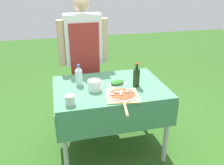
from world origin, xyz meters
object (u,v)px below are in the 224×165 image
object	(u,v)px
sauce_jar	(70,101)
mixing_tub	(94,85)
prep_table	(110,95)
oil_bottle	(136,77)
water_bottle	(79,75)
herb_container	(117,83)
pizza_on_peel	(122,96)
person_cook	(84,52)

from	to	relation	value
sauce_jar	mixing_tub	bearing A→B (deg)	42.65
prep_table	oil_bottle	xyz separation A→B (m)	(0.27, -0.07, 0.21)
oil_bottle	water_bottle	xyz separation A→B (m)	(-0.59, 0.19, 0.00)
water_bottle	mixing_tub	distance (m)	0.23
water_bottle	oil_bottle	bearing A→B (deg)	-17.81
herb_container	sauce_jar	xyz separation A→B (m)	(-0.53, -0.33, 0.02)
water_bottle	pizza_on_peel	bearing A→B (deg)	-46.50
person_cook	mixing_tub	distance (m)	0.77
person_cook	prep_table	bearing A→B (deg)	102.89
oil_bottle	sauce_jar	world-z (taller)	oil_bottle
water_bottle	sauce_jar	xyz separation A→B (m)	(-0.13, -0.43, -0.07)
oil_bottle	herb_container	bearing A→B (deg)	152.68
mixing_tub	pizza_on_peel	bearing A→B (deg)	-42.37
water_bottle	mixing_tub	xyz separation A→B (m)	(0.14, -0.18, -0.05)
person_cook	pizza_on_peel	world-z (taller)	person_cook
prep_table	herb_container	size ratio (longest dim) A/B	5.07
mixing_tub	sauce_jar	size ratio (longest dim) A/B	1.44
herb_container	mixing_tub	size ratio (longest dim) A/B	1.74
pizza_on_peel	mixing_tub	size ratio (longest dim) A/B	4.12
pizza_on_peel	water_bottle	bearing A→B (deg)	142.79
prep_table	herb_container	distance (m)	0.15
mixing_tub	sauce_jar	world-z (taller)	mixing_tub
pizza_on_peel	water_bottle	xyz separation A→B (m)	(-0.37, 0.39, 0.09)
herb_container	mixing_tub	distance (m)	0.28
prep_table	person_cook	bearing A→B (deg)	104.13
prep_table	pizza_on_peel	bearing A→B (deg)	-77.25
herb_container	oil_bottle	bearing A→B (deg)	-27.32
oil_bottle	herb_container	world-z (taller)	oil_bottle
prep_table	water_bottle	world-z (taller)	water_bottle
oil_bottle	sauce_jar	xyz separation A→B (m)	(-0.72, -0.24, -0.06)
water_bottle	herb_container	world-z (taller)	water_bottle
prep_table	water_bottle	xyz separation A→B (m)	(-0.31, 0.12, 0.21)
mixing_tub	oil_bottle	bearing A→B (deg)	-1.37
sauce_jar	herb_container	bearing A→B (deg)	31.92
sauce_jar	person_cook	bearing A→B (deg)	75.07
pizza_on_peel	sauce_jar	size ratio (longest dim) A/B	5.93
person_cook	pizza_on_peel	size ratio (longest dim) A/B	3.04
oil_bottle	herb_container	xyz separation A→B (m)	(-0.18, 0.10, -0.08)
oil_bottle	sauce_jar	size ratio (longest dim) A/B	2.79
water_bottle	mixing_tub	size ratio (longest dim) A/B	1.69
person_cook	water_bottle	xyz separation A→B (m)	(-0.14, -0.58, -0.08)
pizza_on_peel	mixing_tub	distance (m)	0.32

